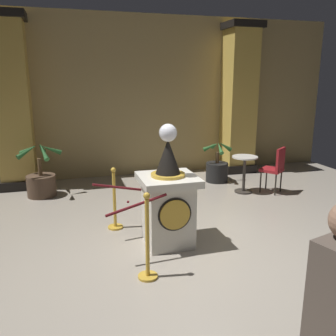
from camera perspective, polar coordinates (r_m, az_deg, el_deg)
name	(u,v)px	position (r m, az deg, el deg)	size (l,w,h in m)	color
ground_plane	(194,251)	(5.12, 4.17, -13.05)	(10.38, 10.38, 0.00)	#9E9384
back_wall	(132,97)	(8.84, -5.73, 11.12)	(10.38, 0.16, 3.79)	tan
pedestal_clock	(168,200)	(5.09, 0.02, -5.17)	(0.79, 0.79, 1.74)	silver
stanchion_near	(115,207)	(5.78, -8.44, -6.20)	(0.24, 0.24, 1.00)	gold
stanchion_far	(147,249)	(4.35, -3.27, -12.64)	(0.24, 0.24, 1.07)	gold
velvet_rope	(128,196)	(4.90, -6.38, -4.40)	(0.89, 0.91, 0.22)	#591419
column_left	(13,104)	(8.34, -23.38, 9.28)	(0.84, 0.84, 3.63)	black
column_right	(239,100)	(9.30, 11.15, 10.52)	(0.84, 0.84, 3.63)	black
potted_palm_left	(41,181)	(7.71, -19.48, -1.92)	(0.87, 0.84, 1.14)	#4C3828
potted_palm_right	(217,169)	(8.39, 7.76, -0.19)	(0.70, 0.69, 0.97)	black
bystander_guest	(336,327)	(2.54, 25.09, -21.89)	(0.41, 0.31, 1.68)	brown
cafe_table	(244,170)	(7.63, 12.01, -0.25)	(0.53, 0.53, 0.77)	#332D28
cafe_chair_red	(275,166)	(7.74, 16.68, 0.30)	(0.56, 0.56, 0.96)	black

